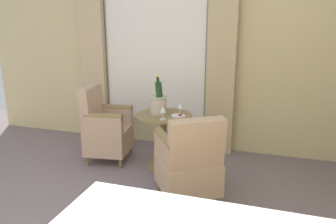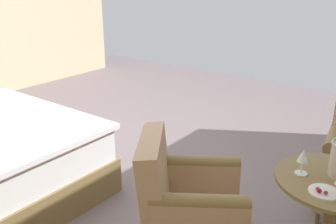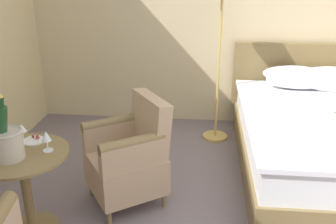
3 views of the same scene
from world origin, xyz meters
name	(u,v)px [view 3 (image 3 of 3)]	position (x,y,z in m)	size (l,w,h in m)	color
wall_headboard_side	(283,4)	(0.00, 2.70, 1.44)	(5.98, 0.12, 2.88)	beige
bed	(328,137)	(0.33, 1.55, 0.34)	(1.71, 2.21, 1.03)	olive
side_table_round	(26,184)	(-2.12, 0.37, 0.42)	(0.66, 0.66, 0.67)	olive
champagne_bucket	(7,140)	(-2.16, 0.30, 0.80)	(0.21, 0.21, 0.46)	#BAB1A2
wine_glass_near_bucket	(46,137)	(-1.94, 0.43, 0.77)	(0.07, 0.07, 0.15)	white
wine_glass_near_edge	(22,129)	(-2.18, 0.56, 0.76)	(0.07, 0.07, 0.14)	white
snack_plate	(34,140)	(-2.11, 0.56, 0.68)	(0.16, 0.16, 0.04)	white
armchair_by_window	(130,157)	(-1.46, 0.85, 0.41)	(0.78, 0.76, 0.90)	olive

